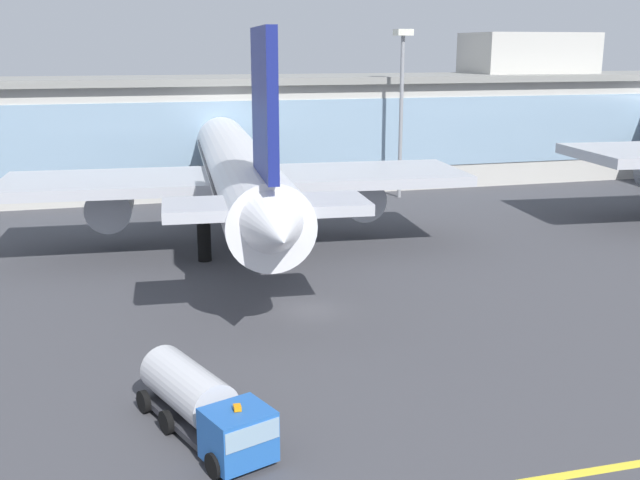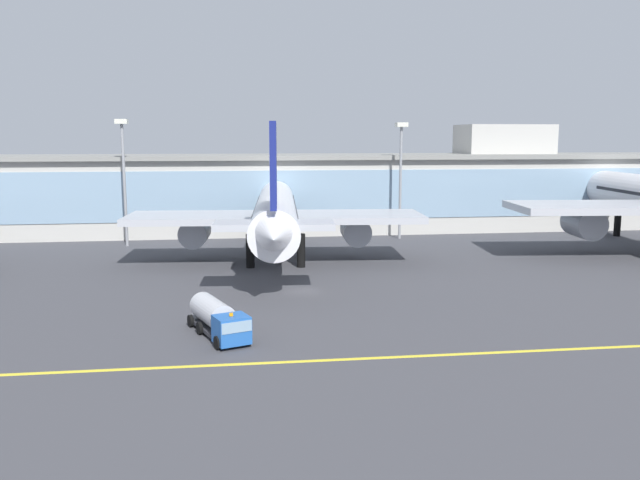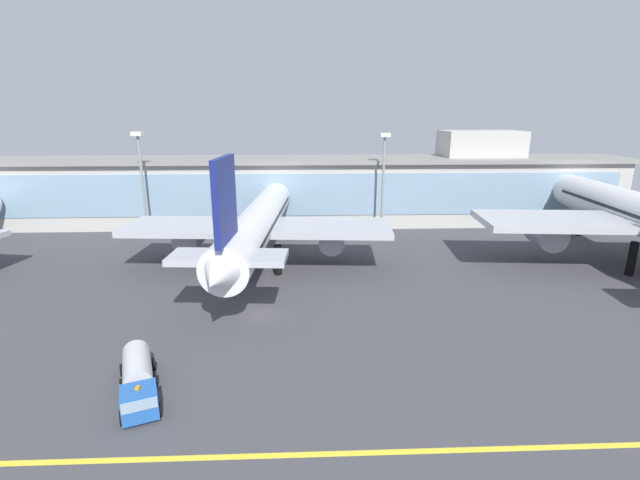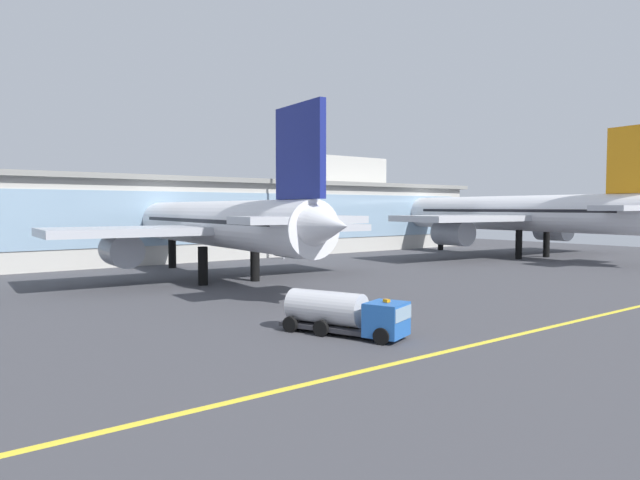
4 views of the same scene
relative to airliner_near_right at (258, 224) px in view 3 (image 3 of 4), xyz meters
name	(u,v)px [view 3 (image 3 of 4)]	position (x,y,z in m)	size (l,w,h in m)	color
ground_plane	(262,315)	(1.79, -16.82, -6.61)	(196.80, 196.80, 0.00)	#424247
taxiway_centreline_stripe	(234,457)	(1.79, -38.82, -6.60)	(157.44, 0.50, 0.01)	yellow
terminal_building	(287,189)	(3.45, 28.07, 0.61)	(143.57, 14.00, 18.79)	beige
airliner_near_right	(258,224)	(0.00, 0.00, 0.00)	(39.36, 52.08, 18.08)	black
fuel_tanker_truck	(138,380)	(-6.86, -31.74, -5.10)	(5.58, 9.32, 2.90)	black
apron_light_mast_west	(141,168)	(-21.79, 16.63, 6.37)	(1.80, 1.80, 19.20)	gray
apron_light_mast_centre	(384,167)	(21.59, 18.36, 6.17)	(1.80, 1.80, 18.86)	gray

